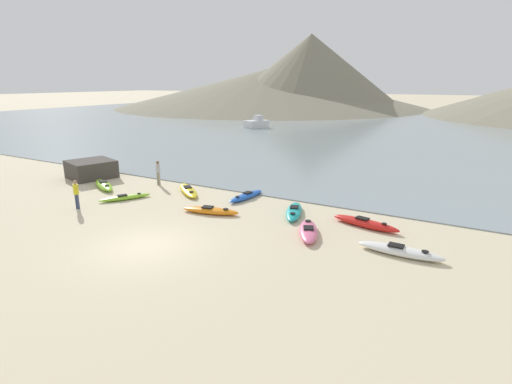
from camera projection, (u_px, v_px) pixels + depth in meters
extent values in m
plane|color=beige|center=(147.00, 246.00, 15.87)|extent=(400.00, 400.00, 0.00)
cube|color=gray|center=(388.00, 131.00, 52.26)|extent=(160.00, 70.00, 0.06)
cone|color=gray|center=(267.00, 86.00, 114.11)|extent=(70.81, 70.81, 9.64)
cone|color=gray|center=(270.00, 88.00, 100.11)|extent=(76.12, 76.12, 9.24)
cone|color=gray|center=(310.00, 72.00, 93.55)|extent=(43.64, 43.64, 16.82)
ellipsoid|color=#8CCC2D|center=(104.00, 185.00, 24.43)|extent=(3.09, 2.09, 0.36)
cube|color=black|center=(103.00, 181.00, 24.50)|extent=(0.68, 0.62, 0.05)
cylinder|color=black|center=(107.00, 185.00, 23.68)|extent=(0.26, 0.26, 0.02)
ellipsoid|color=yellow|center=(188.00, 190.00, 23.37)|extent=(3.05, 2.68, 0.30)
cube|color=black|center=(187.00, 187.00, 23.47)|extent=(0.72, 0.70, 0.05)
cylinder|color=black|center=(191.00, 192.00, 22.51)|extent=(0.26, 0.26, 0.02)
ellipsoid|color=#E5668C|center=(308.00, 231.00, 16.98)|extent=(1.81, 2.82, 0.35)
cube|color=black|center=(309.00, 228.00, 16.80)|extent=(0.59, 0.62, 0.05)
cylinder|color=black|center=(308.00, 221.00, 17.65)|extent=(0.27, 0.27, 0.02)
ellipsoid|color=orange|center=(210.00, 211.00, 19.74)|extent=(3.03, 1.39, 0.30)
cube|color=black|center=(208.00, 207.00, 19.73)|extent=(0.61, 0.52, 0.05)
cylinder|color=black|center=(226.00, 209.00, 19.47)|extent=(0.26, 0.26, 0.02)
ellipsoid|color=red|center=(365.00, 223.00, 17.89)|extent=(3.23, 1.25, 0.36)
cube|color=black|center=(362.00, 218.00, 17.94)|extent=(0.63, 0.46, 0.05)
cylinder|color=black|center=(384.00, 224.00, 17.29)|extent=(0.23, 0.23, 0.02)
ellipsoid|color=blue|center=(246.00, 196.00, 22.22)|extent=(0.94, 2.89, 0.30)
cube|color=black|center=(248.00, 192.00, 22.28)|extent=(0.41, 0.55, 0.05)
cylinder|color=black|center=(237.00, 196.00, 21.57)|extent=(0.23, 0.23, 0.02)
ellipsoid|color=teal|center=(294.00, 211.00, 19.55)|extent=(1.67, 2.98, 0.32)
cube|color=black|center=(294.00, 207.00, 19.64)|extent=(0.56, 0.63, 0.05)
cylinder|color=black|center=(293.00, 213.00, 18.75)|extent=(0.26, 0.26, 0.02)
ellipsoid|color=white|center=(400.00, 251.00, 15.00)|extent=(3.18, 0.81, 0.34)
cube|color=black|center=(396.00, 245.00, 15.02)|extent=(0.58, 0.42, 0.05)
cylinder|color=black|center=(425.00, 251.00, 14.51)|extent=(0.26, 0.26, 0.02)
ellipsoid|color=#8CCC2D|center=(125.00, 197.00, 22.05)|extent=(1.92, 2.70, 0.24)
cube|color=black|center=(122.00, 195.00, 21.94)|extent=(0.53, 0.59, 0.05)
cylinder|color=black|center=(139.00, 193.00, 22.38)|extent=(0.20, 0.20, 0.02)
cylinder|color=#384260|center=(76.00, 201.00, 20.42)|extent=(0.11, 0.11, 0.76)
cylinder|color=#384260|center=(78.00, 202.00, 20.35)|extent=(0.11, 0.11, 0.76)
cube|color=yellow|center=(76.00, 189.00, 20.21)|extent=(0.21, 0.23, 0.54)
cylinder|color=yellow|center=(74.00, 189.00, 20.26)|extent=(0.08, 0.08, 0.51)
cylinder|color=yellow|center=(77.00, 189.00, 20.15)|extent=(0.08, 0.08, 0.51)
sphere|color=#A37A5B|center=(75.00, 182.00, 20.11)|extent=(0.21, 0.21, 0.21)
cylinder|color=gray|center=(158.00, 179.00, 25.12)|extent=(0.11, 0.11, 0.78)
cylinder|color=gray|center=(159.00, 179.00, 25.05)|extent=(0.11, 0.11, 0.78)
cube|color=#B2B2B7|center=(158.00, 169.00, 24.91)|extent=(0.25, 0.23, 0.55)
cylinder|color=#B2B2B7|center=(156.00, 168.00, 24.96)|extent=(0.08, 0.08, 0.52)
cylinder|color=#B2B2B7|center=(159.00, 169.00, 24.85)|extent=(0.08, 0.08, 0.52)
sphere|color=brown|center=(157.00, 162.00, 24.80)|extent=(0.21, 0.21, 0.21)
cube|color=white|center=(256.00, 124.00, 55.53)|extent=(2.97, 3.59, 0.99)
cube|color=silver|center=(258.00, 118.00, 55.48)|extent=(1.40, 1.31, 0.69)
cube|color=#423D38|center=(91.00, 169.00, 26.99)|extent=(3.36, 3.39, 1.16)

